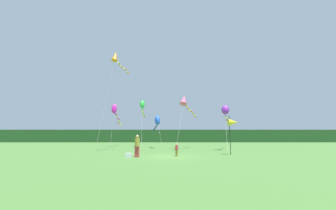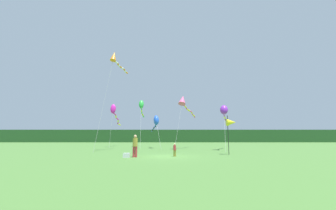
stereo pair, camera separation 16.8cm
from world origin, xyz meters
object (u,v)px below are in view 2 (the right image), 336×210
object	(u,v)px
banner_flag_pole	(232,123)
kite_orange	(116,58)
kite_blue	(157,121)
kite_purple	(225,112)
person_adult	(136,145)
kite_magenta	(115,112)
cooler_box	(128,155)
kite_green	(142,106)
person_child	(176,149)
kite_rainbow	(185,102)

from	to	relation	value
banner_flag_pole	kite_orange	size ratio (longest dim) A/B	0.30
banner_flag_pole	kite_orange	distance (m)	16.31
kite_blue	kite_purple	bearing A→B (deg)	-24.53
person_adult	kite_blue	distance (m)	13.52
person_adult	kite_magenta	size ratio (longest dim) A/B	0.22
cooler_box	kite_purple	size ratio (longest dim) A/B	0.06
kite_green	kite_purple	distance (m)	14.58
person_child	kite_magenta	world-z (taller)	kite_magenta
kite_blue	kite_magenta	world-z (taller)	kite_magenta
person_child	kite_magenta	distance (m)	19.42
person_adult	cooler_box	distance (m)	1.11
cooler_box	kite_orange	xyz separation A→B (m)	(-3.41, 7.96, 11.41)
kite_magenta	kite_orange	bearing A→B (deg)	-76.36
cooler_box	kite_green	bearing A→B (deg)	93.77
kite_magenta	person_child	bearing A→B (deg)	-59.22
person_child	kite_orange	xyz separation A→B (m)	(-7.36, 6.93, 10.98)
cooler_box	kite_green	world-z (taller)	kite_green
person_adult	cooler_box	world-z (taller)	person_adult
kite_orange	kite_blue	distance (m)	10.71
person_child	cooler_box	distance (m)	4.10
kite_green	kite_rainbow	bearing A→B (deg)	-44.13
person_child	kite_orange	world-z (taller)	kite_orange
banner_flag_pole	kite_green	xyz separation A→B (m)	(-10.65, 14.81, 3.88)
kite_purple	kite_green	bearing A→B (deg)	145.07
kite_blue	banner_flag_pole	bearing A→B (deg)	-53.49
kite_magenta	person_adult	bearing A→B (deg)	-69.54
kite_purple	kite_blue	size ratio (longest dim) A/B	1.14
kite_green	kite_purple	xyz separation A→B (m)	(11.84, -8.27, -2.00)
kite_green	kite_purple	world-z (taller)	kite_green
kite_rainbow	kite_blue	size ratio (longest dim) A/B	1.22
person_child	kite_magenta	size ratio (longest dim) A/B	0.13
cooler_box	kite_orange	world-z (taller)	kite_orange
banner_flag_pole	kite_blue	xyz separation A→B (m)	(-7.92, 10.70, 0.91)
person_adult	cooler_box	bearing A→B (deg)	-148.76
person_child	banner_flag_pole	distance (m)	6.31
kite_purple	kite_magenta	bearing A→B (deg)	154.64
kite_blue	kite_magenta	size ratio (longest dim) A/B	0.87
person_adult	kite_blue	world-z (taller)	kite_blue
banner_flag_pole	kite_purple	xyz separation A→B (m)	(1.18, 6.54, 1.88)
person_adult	cooler_box	xyz separation A→B (m)	(-0.61, -0.37, -0.84)
kite_blue	kite_magenta	xyz separation A→B (m)	(-7.20, 3.57, 1.87)
kite_green	person_adult	bearing A→B (deg)	-84.12
cooler_box	kite_blue	bearing A→B (deg)	83.38
kite_green	kite_magenta	world-z (taller)	kite_green
person_child	banner_flag_pole	bearing A→B (deg)	18.08
person_adult	kite_purple	world-z (taller)	kite_purple
kite_orange	kite_magenta	world-z (taller)	kite_orange
cooler_box	kite_purple	xyz separation A→B (m)	(10.67, 9.38, 4.72)
banner_flag_pole	kite_green	bearing A→B (deg)	125.73
person_adult	kite_orange	size ratio (longest dim) A/B	0.15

